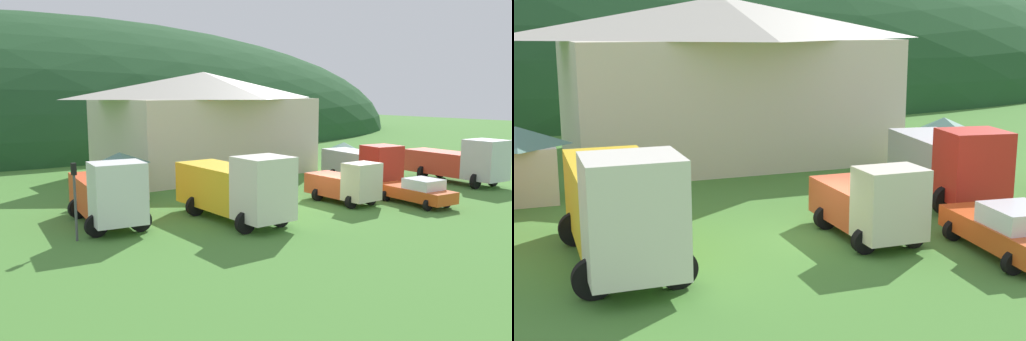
{
  "view_description": "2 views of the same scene",
  "coord_description": "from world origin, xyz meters",
  "views": [
    {
      "loc": [
        -22.86,
        -23.26,
        6.93
      ],
      "look_at": [
        -1.74,
        4.34,
        1.72
      ],
      "focal_mm": 37.59,
      "sensor_mm": 36.0,
      "label": 1
    },
    {
      "loc": [
        -9.6,
        -20.2,
        6.96
      ],
      "look_at": [
        -1.17,
        1.87,
        2.0
      ],
      "focal_mm": 48.64,
      "sensor_mm": 36.0,
      "label": 2
    }
  ],
  "objects": [
    {
      "name": "traffic_light_west",
      "position": [
        -14.81,
        0.98,
        2.27
      ],
      "size": [
        0.2,
        0.32,
        3.66
      ],
      "color": "#4C4C51",
      "rests_on": "ground"
    },
    {
      "name": "heavy_rig_striped",
      "position": [
        -6.71,
        -0.41,
        1.86
      ],
      "size": [
        3.35,
        7.89,
        3.71
      ],
      "rotation": [
        0.0,
        0.0,
        -1.58
      ],
      "color": "silver",
      "rests_on": "ground"
    },
    {
      "name": "light_truck_cream",
      "position": [
        1.36,
        -0.81,
        1.26
      ],
      "size": [
        2.56,
        4.76,
        2.65
      ],
      "rotation": [
        0.0,
        0.0,
        -1.58
      ],
      "color": "beige",
      "rests_on": "ground"
    },
    {
      "name": "service_pickup_orange",
      "position": [
        4.51,
        -3.73,
        0.83
      ],
      "size": [
        2.65,
        5.04,
        1.66
      ],
      "rotation": [
        0.0,
        0.0,
        -1.67
      ],
      "color": "#DC521E",
      "rests_on": "ground"
    },
    {
      "name": "ground_plane",
      "position": [
        0.0,
        0.0,
        0.0
      ],
      "size": [
        200.0,
        200.0,
        0.0
      ],
      "primitive_type": "plane",
      "color": "#477F33"
    },
    {
      "name": "play_shed_cream",
      "position": [
        -9.33,
        8.65,
        1.58
      ],
      "size": [
        3.1,
        2.59,
        3.06
      ],
      "color": "beige",
      "rests_on": "ground"
    },
    {
      "name": "tow_truck_silver",
      "position": [
        13.5,
        -1.02,
        1.68
      ],
      "size": [
        3.57,
        7.95,
        3.45
      ],
      "rotation": [
        0.0,
        0.0,
        -1.65
      ],
      "color": "silver",
      "rests_on": "ground"
    },
    {
      "name": "play_shed_pink",
      "position": [
        9.83,
        7.45,
        1.38
      ],
      "size": [
        2.4,
        2.65,
        2.68
      ],
      "color": "beige",
      "rests_on": "ground"
    },
    {
      "name": "heavy_rig_white",
      "position": [
        -12.47,
        2.88,
        1.69
      ],
      "size": [
        3.87,
        7.42,
        3.53
      ],
      "rotation": [
        0.0,
        0.0,
        -1.72
      ],
      "color": "white",
      "rests_on": "ground"
    },
    {
      "name": "traffic_cone_near_pickup",
      "position": [
        8.63,
        -0.53,
        0.0
      ],
      "size": [
        0.36,
        0.36,
        0.45
      ],
      "primitive_type": "cone",
      "color": "orange",
      "rests_on": "ground"
    },
    {
      "name": "forested_hill_backdrop",
      "position": [
        0.0,
        55.54,
        0.0
      ],
      "size": [
        126.77,
        60.0,
        34.45
      ],
      "primitive_type": "ellipsoid",
      "color": "#1E4723",
      "rests_on": "ground"
    },
    {
      "name": "crane_truck_red",
      "position": [
        6.75,
        2.61,
        1.64
      ],
      "size": [
        3.66,
        6.82,
        3.17
      ],
      "rotation": [
        0.0,
        0.0,
        -1.72
      ],
      "color": "red",
      "rests_on": "ground"
    },
    {
      "name": "depot_building",
      "position": [
        1.23,
        15.48,
        4.36
      ],
      "size": [
        17.26,
        12.11,
        8.46
      ],
      "color": "beige",
      "rests_on": "ground"
    },
    {
      "name": "traffic_cone_mid_row",
      "position": [
        8.86,
        -3.6,
        0.0
      ],
      "size": [
        0.36,
        0.36,
        0.46
      ],
      "primitive_type": "cone",
      "color": "orange",
      "rests_on": "ground"
    }
  ]
}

